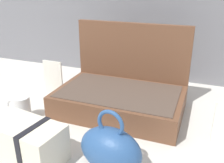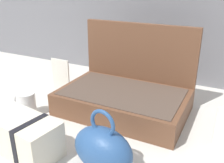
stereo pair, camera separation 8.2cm
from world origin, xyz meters
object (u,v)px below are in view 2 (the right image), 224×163
Objects in this scene: teal_pouch_handbag at (103,149)px; cream_toiletry_bag at (24,136)px; coffee_mug at (26,104)px; open_suitcase at (126,93)px; poster_card_right at (61,78)px.

teal_pouch_handbag reaches higher than cream_toiletry_bag.
cream_toiletry_bag is (-0.26, -0.04, -0.01)m from teal_pouch_handbag.
coffee_mug is at bearing 132.78° from cream_toiletry_bag.
open_suitcase is 2.84× the size of poster_card_right.
poster_card_right is (-0.16, 0.39, 0.03)m from cream_toiletry_bag.
cream_toiletry_bag is 2.47× the size of coffee_mug.
open_suitcase is 0.44m from cream_toiletry_bag.
coffee_mug is (-0.34, -0.22, -0.03)m from open_suitcase.
coffee_mug is (-0.17, 0.18, -0.01)m from cream_toiletry_bag.
teal_pouch_handbag is 1.15× the size of poster_card_right.
teal_pouch_handbag is at bearing -18.13° from coffee_mug.
open_suitcase is at bearing 3.77° from poster_card_right.
poster_card_right is at bearing 86.45° from coffee_mug.
poster_card_right is at bearing -177.54° from open_suitcase.
cream_toiletry_bag is at bearing -112.34° from open_suitcase.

